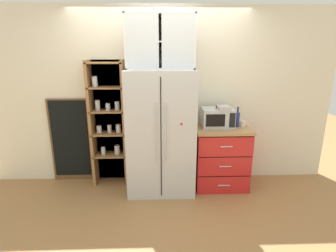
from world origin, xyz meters
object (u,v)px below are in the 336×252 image
bottle_cobalt (237,118)px  chalkboard_menu (71,140)px  coffee_maker (223,116)px  refrigerator (161,132)px  mug_red (222,124)px  mug_cream (243,124)px  microwave (217,117)px

bottle_cobalt → chalkboard_menu: size_ratio=0.22×
coffee_maker → refrigerator: bearing=-176.1°
mug_red → mug_cream: bearing=3.8°
refrigerator → mug_cream: bearing=4.2°
microwave → chalkboard_menu: 2.20m
refrigerator → coffee_maker: 0.89m
refrigerator → bottle_cobalt: (1.08, 0.08, 0.17)m
mug_red → coffee_maker: bearing=-107.7°
coffee_maker → mug_cream: coffee_maker is taller
coffee_maker → mug_red: coffee_maker is taller
mug_red → bottle_cobalt: bearing=4.0°
mug_cream → bottle_cobalt: 0.13m
mug_red → bottle_cobalt: bottle_cobalt is taller
refrigerator → mug_red: (0.87, 0.07, 0.09)m
mug_red → bottle_cobalt: 0.23m
mug_cream → mug_red: size_ratio=1.00×
microwave → bottle_cobalt: (0.28, -0.02, -0.00)m
mug_red → chalkboard_menu: bearing=173.7°
refrigerator → mug_red: size_ratio=14.58×
chalkboard_menu → refrigerator: bearing=-12.9°
bottle_cobalt → chalkboard_menu: bearing=174.6°
bottle_cobalt → chalkboard_menu: chalkboard_menu is taller
mug_cream → chalkboard_menu: (-2.53, 0.22, -0.30)m
chalkboard_menu → microwave: bearing=-5.5°
refrigerator → microwave: refrigerator is taller
coffee_maker → chalkboard_menu: (-2.22, 0.25, -0.41)m
microwave → coffee_maker: bearing=-32.3°
microwave → refrigerator: bearing=-172.8°
refrigerator → chalkboard_menu: refrigerator is taller
refrigerator → chalkboard_menu: 1.40m
mug_red → microwave: bearing=152.2°
coffee_maker → mug_cream: size_ratio=2.65×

